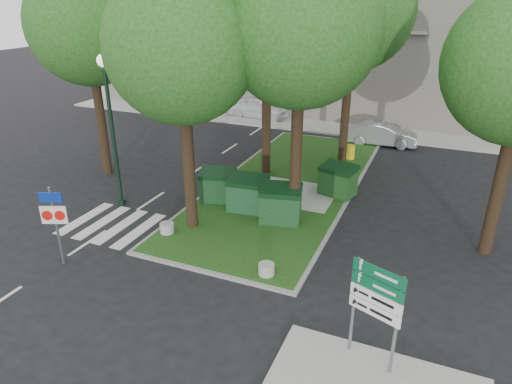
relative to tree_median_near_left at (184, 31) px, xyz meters
The scene contains 22 objects.
ground 7.88m from the tree_median_near_left, 61.12° to the right, with size 120.00×120.00×0.00m, color black.
median_island 9.27m from the tree_median_near_left, 70.64° to the left, with size 6.00×16.00×0.12m, color #133F12.
median_kerb 9.28m from the tree_median_near_left, 70.64° to the left, with size 6.30×16.30×0.10m, color gray.
building_sidewalk 17.57m from the tree_median_near_left, 84.94° to the left, with size 42.00×3.00×0.12m, color #999993.
zebra_crossing 7.75m from the tree_median_near_left, 155.64° to the right, with size 5.00×3.00×0.01m, color silver.
tree_median_near_left is the anchor object (origin of this frame).
tree_median_near_right 4.09m from the tree_median_near_left, 29.74° to the left, with size 5.60×5.60×11.46m.
tree_median_mid 6.53m from the tree_median_near_left, 85.60° to the left, with size 4.80×4.80×9.99m.
tree_street_left 7.83m from the tree_median_near_left, 153.43° to the left, with size 5.40×5.40×11.00m.
dumpster_a 6.98m from the tree_median_near_left, 96.00° to the left, with size 1.77×1.47×1.42m.
dumpster_b 6.94m from the tree_median_near_left, 57.50° to the left, with size 1.72×1.28×1.50m.
dumpster_c 7.30m from the tree_median_near_left, 29.70° to the left, with size 1.84×1.48×1.51m.
dumpster_d 9.37m from the tree_median_near_left, 49.08° to the left, with size 1.77×1.44×1.43m.
bollard_left 7.10m from the tree_median_near_left, 126.85° to the right, with size 0.53×0.53×0.38m, color #A2A09C.
bollard_right 8.25m from the tree_median_near_left, 28.27° to the right, with size 0.52×0.52×0.37m, color #A2A39E.
bollard_mid 7.56m from the tree_median_near_left, 57.21° to the left, with size 0.62×0.62×0.44m, color #B0AFAB.
litter_bin 12.78m from the tree_median_near_left, 68.67° to the left, with size 0.45×0.45×0.78m, color yellow.
street_lamp 5.30m from the tree_median_near_left, behind, with size 0.51×0.51×6.35m.
traffic_sign_pole 7.37m from the tree_median_near_left, 125.27° to the right, with size 0.81×0.37×2.85m.
directional_sign 10.35m from the tree_median_near_left, 31.07° to the right, with size 1.28×0.53×2.71m.
car_white 18.44m from the tree_median_near_left, 104.37° to the left, with size 1.85×4.60×1.57m, color white.
car_silver 16.00m from the tree_median_near_left, 69.68° to the left, with size 1.43×4.09×1.35m, color #93969A.
Camera 1 is at (6.96, -11.11, 8.52)m, focal length 32.00 mm.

